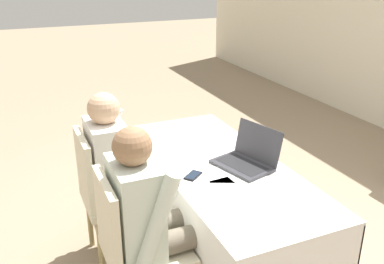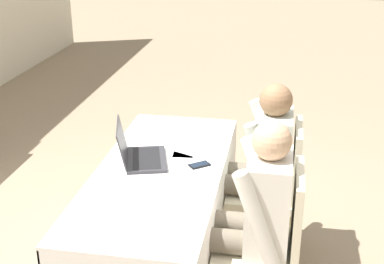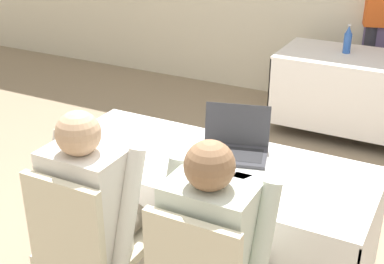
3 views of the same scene
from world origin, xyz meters
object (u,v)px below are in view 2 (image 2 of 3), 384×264
(chair_near_left, at_px, (271,240))
(person_checkered_shirt, at_px, (252,212))
(laptop, at_px, (139,154))
(cell_phone, at_px, (199,165))
(chair_near_right, at_px, (275,185))
(person_white_shirt, at_px, (259,161))

(chair_near_left, height_order, person_checkered_shirt, person_checkered_shirt)
(laptop, relative_size, person_checkered_shirt, 0.36)
(cell_phone, height_order, chair_near_right, chair_near_right)
(laptop, height_order, chair_near_left, laptop)
(laptop, distance_m, person_white_shirt, 0.75)
(person_checkered_shirt, height_order, person_white_shirt, same)
(chair_near_right, distance_m, person_white_shirt, 0.19)
(chair_near_left, height_order, chair_near_right, same)
(cell_phone, bearing_deg, person_white_shirt, -94.74)
(laptop, distance_m, person_checkered_shirt, 0.82)
(laptop, bearing_deg, chair_near_right, -90.22)
(chair_near_right, distance_m, person_checkered_shirt, 0.65)
(cell_phone, distance_m, person_checkered_shirt, 0.53)
(cell_phone, height_order, chair_near_left, chair_near_left)
(person_checkered_shirt, distance_m, person_white_shirt, 0.62)
(cell_phone, relative_size, person_white_shirt, 0.12)
(laptop, relative_size, chair_near_right, 0.46)
(chair_near_left, bearing_deg, laptop, -115.75)
(laptop, relative_size, person_white_shirt, 0.36)
(cell_phone, height_order, person_white_shirt, person_white_shirt)
(person_white_shirt, bearing_deg, person_checkered_shirt, 0.00)
(cell_phone, xyz_separation_m, person_checkered_shirt, (-0.40, -0.34, -0.05))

